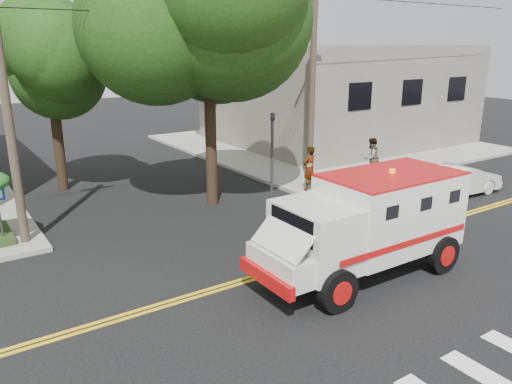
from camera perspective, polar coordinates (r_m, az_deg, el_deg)
ground at (r=14.39m, az=2.43°, el=-9.00°), size 100.00×100.00×0.00m
sidewalk_ne at (r=32.58m, az=7.66°, el=5.56°), size 17.00×17.00×0.15m
building_right at (r=33.51m, az=9.26°, el=11.11°), size 14.00×12.00×6.00m
utility_pole_left at (r=16.67m, az=-26.65°, el=8.96°), size 0.28×0.28×9.00m
utility_pole_right at (r=21.83m, az=6.44°, el=11.97°), size 0.28×0.28×9.00m
tree_main at (r=19.28m, az=-3.90°, el=19.48°), size 6.08×5.70×9.85m
tree_left at (r=22.80m, az=-21.70°, el=14.24°), size 4.48×4.20×7.70m
tree_right at (r=31.01m, az=-1.56°, el=16.34°), size 4.80×4.50×8.20m
traffic_signal at (r=20.15m, az=1.86°, el=5.16°), size 0.15×0.18×3.60m
armored_truck at (r=13.95m, az=12.72°, el=-3.14°), size 6.21×2.56×2.81m
parked_sedan at (r=22.87m, az=22.19°, el=1.27°), size 4.09×1.65×1.32m
pedestrian_a at (r=21.45m, az=6.10°, el=2.70°), size 0.77×0.58×1.90m
pedestrian_b at (r=23.97m, az=13.01°, el=3.81°), size 0.96×0.77×1.89m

